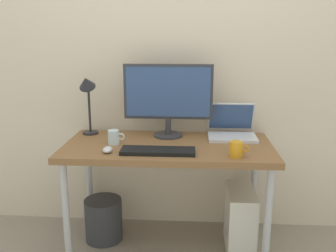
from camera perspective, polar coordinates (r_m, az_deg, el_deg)
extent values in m
plane|color=gray|center=(2.69, 0.00, -17.99)|extent=(6.00, 6.00, 0.00)
cube|color=beige|center=(2.66, 0.55, 11.37)|extent=(4.40, 0.04, 2.60)
cube|color=brown|center=(2.38, 0.00, -3.27)|extent=(1.33, 0.64, 0.04)
cylinder|color=#B2B2B7|center=(2.40, -15.33, -13.15)|extent=(0.04, 0.04, 0.70)
cylinder|color=#B2B2B7|center=(2.33, 15.01, -14.08)|extent=(0.04, 0.04, 0.70)
cylinder|color=#B2B2B7|center=(2.85, -11.95, -8.45)|extent=(0.04, 0.04, 0.70)
cylinder|color=#B2B2B7|center=(2.79, 12.97, -9.04)|extent=(0.04, 0.04, 0.70)
cylinder|color=#333338|center=(2.56, 0.02, -1.40)|extent=(0.20, 0.20, 0.01)
cylinder|color=#333338|center=(2.54, 0.02, -0.06)|extent=(0.04, 0.04, 0.11)
cube|color=#333338|center=(2.50, 0.03, 5.28)|extent=(0.60, 0.03, 0.37)
cube|color=#334C7F|center=(2.48, 0.00, 5.21)|extent=(0.56, 0.01, 0.33)
cube|color=silver|center=(2.53, 9.82, -1.73)|extent=(0.32, 0.22, 0.02)
cube|color=silver|center=(2.64, 9.61, 1.41)|extent=(0.32, 0.07, 0.20)
cube|color=#334C7F|center=(2.63, 9.63, 1.42)|extent=(0.30, 0.06, 0.18)
cylinder|color=#232328|center=(2.68, -11.78, -1.00)|extent=(0.11, 0.11, 0.01)
cylinder|color=#232328|center=(2.64, -11.96, 2.54)|extent=(0.02, 0.02, 0.32)
cone|color=#232328|center=(2.57, -12.42, 6.54)|extent=(0.11, 0.14, 0.13)
cube|color=black|center=(2.21, -1.55, -3.85)|extent=(0.44, 0.14, 0.02)
ellipsoid|color=silver|center=(2.24, -9.24, -3.60)|extent=(0.06, 0.09, 0.03)
cylinder|color=orange|center=(2.16, 10.38, -3.52)|extent=(0.08, 0.08, 0.09)
torus|color=orange|center=(2.17, 11.72, -3.42)|extent=(0.05, 0.01, 0.05)
cylinder|color=silver|center=(2.39, -8.33, -1.71)|extent=(0.07, 0.07, 0.09)
torus|color=silver|center=(2.38, -7.20, -1.63)|extent=(0.05, 0.01, 0.05)
cube|color=silver|center=(2.61, 10.97, -13.94)|extent=(0.18, 0.36, 0.42)
cylinder|color=#333338|center=(2.74, -9.85, -13.93)|extent=(0.26, 0.26, 0.30)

